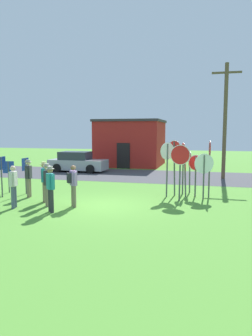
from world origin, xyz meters
TOP-DOWN VIEW (x-y plane):
  - ground_plane at (0.00, 0.00)m, footprint 80.00×80.00m
  - street_asphalt at (0.00, 9.08)m, footprint 60.00×6.40m
  - building_background at (-2.53, 15.59)m, footprint 5.68×5.66m
  - utility_pole at (5.16, 8.98)m, footprint 1.80×0.24m
  - parked_car_on_street at (-5.44, 10.16)m, footprint 4.32×2.06m
  - stop_sign_tallest at (4.21, 2.67)m, footprint 0.09×0.75m
  - stop_sign_far_back at (2.32, 2.37)m, footprint 0.57×0.59m
  - stop_sign_nearest at (3.13, 2.68)m, footprint 0.16×0.87m
  - stop_sign_leaning_left at (2.62, 2.75)m, footprint 0.71×0.59m
  - stop_sign_rear_left at (2.99, 3.18)m, footprint 0.24×0.62m
  - stop_sign_center_cluster at (3.60, 2.76)m, footprint 0.68×0.28m
  - stop_sign_rear_right at (3.29, 3.64)m, footprint 0.22×0.82m
  - stop_sign_leaning_right at (3.97, 2.28)m, footprint 0.83×0.37m
  - stop_sign_low_front at (2.97, 1.67)m, footprint 0.87×0.19m
  - person_in_dark_shirt at (-3.82, 0.70)m, footprint 0.32×0.56m
  - person_holding_notes at (-2.15, -0.65)m, footprint 0.32×0.55m
  - person_in_teal at (-3.29, -1.27)m, footprint 0.30×0.56m
  - person_near_signs at (-2.64, -0.00)m, footprint 0.35×0.53m
  - person_with_sunhat at (-1.08, -0.53)m, footprint 0.47×0.48m
  - person_in_blue at (-1.55, -1.50)m, footprint 0.43×0.43m
  - info_panel_leftmost at (-4.41, 1.39)m, footprint 0.06×0.60m
  - info_panel_middle at (-5.05, 0.42)m, footprint 0.06×0.60m
  - info_panel_rightmost at (-5.40, 1.46)m, footprint 0.60×0.07m

SIDE VIEW (x-z plane):
  - ground_plane at x=0.00m, z-range 0.00..0.00m
  - street_asphalt at x=0.00m, z-range 0.00..0.01m
  - parked_car_on_street at x=-5.44m, z-range -0.07..1.44m
  - person_in_teal at x=-3.29m, z-range 0.11..1.80m
  - person_with_sunhat at x=-1.08m, z-range 0.14..1.83m
  - person_in_dark_shirt at x=-3.82m, z-range 0.12..1.85m
  - person_holding_notes at x=-2.15m, z-range 0.12..1.85m
  - person_near_signs at x=-2.64m, z-range 0.12..1.85m
  - person_in_blue at x=-1.55m, z-range 0.12..1.85m
  - info_panel_rightmost at x=-5.40m, z-range 0.29..1.86m
  - info_panel_leftmost at x=-4.41m, z-range 0.33..2.09m
  - info_panel_middle at x=-5.05m, z-range 0.36..2.24m
  - stop_sign_center_cluster at x=3.60m, z-range 0.35..2.30m
  - stop_sign_nearest at x=3.13m, z-range 0.36..2.35m
  - stop_sign_rear_right at x=3.29m, z-range 0.38..2.43m
  - stop_sign_leaning_right at x=3.97m, z-range 0.38..2.43m
  - stop_sign_rear_left at x=2.99m, z-range 0.42..2.92m
  - stop_sign_low_front at x=2.97m, z-range 0.48..2.93m
  - stop_sign_far_back at x=2.32m, z-range 0.48..3.01m
  - stop_sign_tallest at x=4.21m, z-range 0.48..3.09m
  - stop_sign_leaning_left at x=2.62m, z-range 0.51..3.13m
  - building_background at x=-2.53m, z-range 0.01..4.07m
  - utility_pole at x=5.16m, z-range 0.18..7.46m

